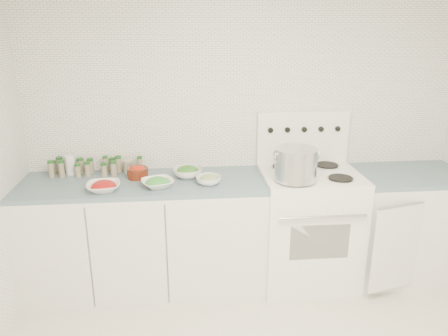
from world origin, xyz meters
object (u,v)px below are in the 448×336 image
at_px(stove, 307,223).
at_px(bowl_tomato, 103,186).
at_px(stock_pot, 296,163).
at_px(bowl_snowpea, 158,183).

xyz_separation_m(stove, bowl_tomato, (-1.56, -0.16, 0.44)).
distance_m(stove, stock_pot, 0.63).
xyz_separation_m(stock_pot, bowl_snowpea, (-1.01, 0.06, -0.14)).
distance_m(stock_pot, bowl_snowpea, 1.02).
xyz_separation_m(bowl_tomato, bowl_snowpea, (0.38, 0.04, -0.00)).
bearing_deg(bowl_snowpea, stock_pot, -3.42).
xyz_separation_m(stock_pot, bowl_tomato, (-1.39, 0.02, -0.14)).
bearing_deg(bowl_tomato, stove, 5.96).
relative_size(bowl_tomato, bowl_snowpea, 0.89).
relative_size(stock_pot, bowl_tomato, 1.27).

